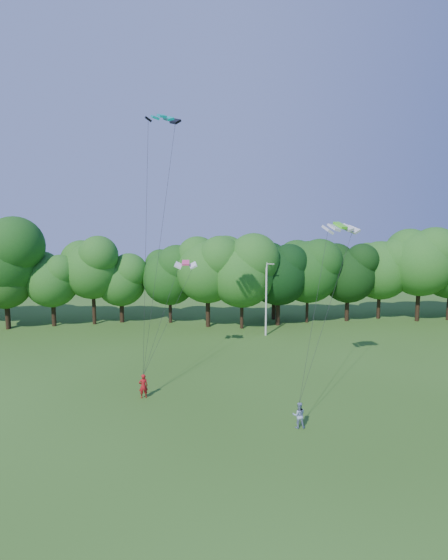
{
  "coord_description": "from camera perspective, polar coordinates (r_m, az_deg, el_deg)",
  "views": [
    {
      "loc": [
        -2.51,
        -19.16,
        13.33
      ],
      "look_at": [
        -0.81,
        13.0,
        8.97
      ],
      "focal_mm": 28.0,
      "sensor_mm": 36.0,
      "label": 1
    }
  ],
  "objects": [
    {
      "name": "kite_flyer_left",
      "position": [
        34.53,
        -10.49,
        -13.46
      ],
      "size": [
        0.78,
        0.63,
        1.86
      ],
      "primitive_type": "imported",
      "rotation": [
        0.0,
        0.0,
        3.45
      ],
      "color": "#AA1518",
      "rests_on": "ground"
    },
    {
      "name": "tree_back_west",
      "position": [
        59.82,
        -26.71,
        0.1
      ],
      "size": [
        6.9,
        6.9,
        10.03
      ],
      "color": "#342314",
      "rests_on": "ground"
    },
    {
      "name": "kite_flyer_right",
      "position": [
        29.97,
        9.75,
        -17.0
      ],
      "size": [
        0.86,
        0.68,
        1.71
      ],
      "primitive_type": "imported",
      "rotation": [
        0.0,
        0.0,
        3.1
      ],
      "color": "#8A9CC0",
      "rests_on": "ground"
    },
    {
      "name": "kite_green",
      "position": [
        34.92,
        14.95,
        6.91
      ],
      "size": [
        3.01,
        1.99,
        0.56
      ],
      "rotation": [
        0.0,
        0.0,
        0.29
      ],
      "color": "#52E221",
      "rests_on": "ground"
    },
    {
      "name": "utility_pole",
      "position": [
        50.95,
        5.53,
        -2.38
      ],
      "size": [
        1.72,
        0.37,
        8.66
      ],
      "rotation": [
        0.0,
        0.0,
        -0.17
      ],
      "color": "silver",
      "rests_on": "ground"
    },
    {
      "name": "ground",
      "position": [
        23.48,
        4.1,
        -26.9
      ],
      "size": [
        160.0,
        160.0,
        0.0
      ],
      "primitive_type": "plane",
      "color": "#2B4F15",
      "rests_on": "ground"
    },
    {
      "name": "kite_teal",
      "position": [
        35.97,
        -8.13,
        20.45
      ],
      "size": [
        2.88,
        1.97,
        0.51
      ],
      "rotation": [
        0.0,
        0.0,
        0.33
      ],
      "color": "#059993",
      "rests_on": "ground"
    },
    {
      "name": "tree_back_center",
      "position": [
        55.75,
        7.15,
        1.65
      ],
      "size": [
        8.26,
        8.26,
        12.02
      ],
      "color": "black",
      "rests_on": "ground"
    },
    {
      "name": "kite_pink",
      "position": [
        40.42,
        -5.03,
        2.26
      ],
      "size": [
        2.04,
        0.98,
        0.46
      ],
      "rotation": [
        0.0,
        0.0,
        0.0
      ],
      "color": "#E94077",
      "rests_on": "ground"
    }
  ]
}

